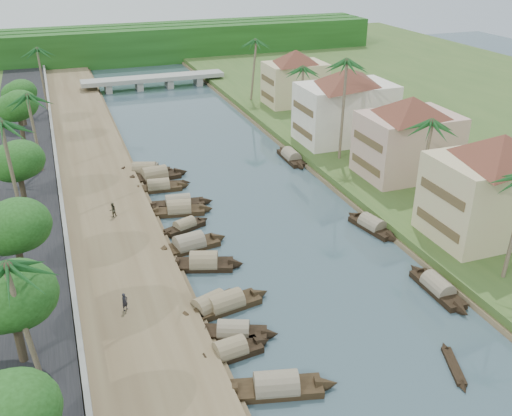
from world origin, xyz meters
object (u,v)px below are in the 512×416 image
object	(u,v)px
building_near	(495,185)
sampan_0	(276,387)
bridge	(154,80)
person_near	(125,302)
sampan_1	(230,351)

from	to	relation	value
building_near	sampan_0	xyz separation A→B (m)	(-27.15, -11.95, -5.97)
sampan_0	building_near	bearing A→B (deg)	37.59
building_near	sampan_0	distance (m)	30.26
bridge	person_near	xyz separation A→B (m)	(-16.45, -74.17, -0.15)
bridge	person_near	distance (m)	75.97
building_near	bridge	bearing A→B (deg)	104.39
building_near	sampan_1	world-z (taller)	building_near
building_near	sampan_1	size ratio (longest dim) A/B	2.17
bridge	sampan_1	distance (m)	82.03
building_near	person_near	xyz separation A→B (m)	(-35.44, -0.17, -4.82)
building_near	person_near	world-z (taller)	building_near
bridge	sampan_1	world-z (taller)	bridge
building_near	person_near	size ratio (longest dim) A/B	9.67
sampan_0	sampan_1	bearing A→B (deg)	125.44
sampan_1	person_near	bearing A→B (deg)	124.98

